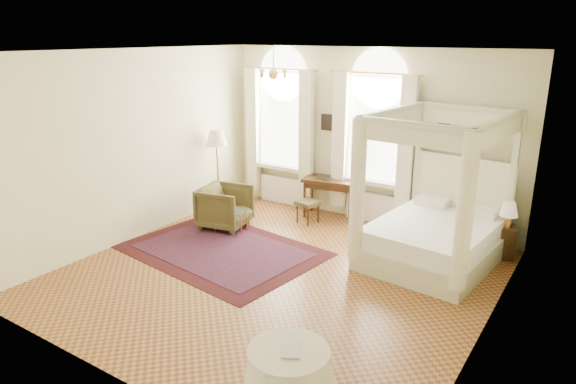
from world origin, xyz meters
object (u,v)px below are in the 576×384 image
object	(u,v)px
canopy_bed	(433,230)
coffee_table	(231,213)
armchair	(225,207)
floor_lamp	(217,142)
nightstand	(502,241)
stool	(308,205)
writing_desk	(330,184)
side_table	(289,380)

from	to	relation	value
canopy_bed	coffee_table	xyz separation A→B (m)	(-3.56, -0.70, -0.19)
armchair	coffee_table	xyz separation A→B (m)	(0.24, -0.11, -0.04)
armchair	floor_lamp	bearing A→B (deg)	36.04
armchair	coffee_table	distance (m)	0.27
canopy_bed	nightstand	world-z (taller)	canopy_bed
stool	floor_lamp	bearing A→B (deg)	-168.04
stool	writing_desk	bearing A→B (deg)	69.74
canopy_bed	side_table	world-z (taller)	canopy_bed
coffee_table	writing_desk	bearing A→B (deg)	55.69
stool	canopy_bed	bearing A→B (deg)	-10.09
armchair	floor_lamp	size ratio (longest dim) A/B	0.51
canopy_bed	writing_desk	size ratio (longest dim) A/B	2.11
stool	side_table	size ratio (longest dim) A/B	0.47
coffee_table	floor_lamp	world-z (taller)	floor_lamp
stool	coffee_table	distance (m)	1.51
floor_lamp	writing_desk	bearing A→B (deg)	23.92
canopy_bed	writing_desk	xyz separation A→B (m)	(-2.40, 0.99, 0.13)
floor_lamp	coffee_table	bearing A→B (deg)	-38.65
canopy_bed	side_table	distance (m)	4.09
writing_desk	coffee_table	bearing A→B (deg)	-124.31
nightstand	coffee_table	bearing A→B (deg)	-160.82
armchair	floor_lamp	distance (m)	1.43
writing_desk	coffee_table	distance (m)	2.07
canopy_bed	floor_lamp	world-z (taller)	canopy_bed
canopy_bed	armchair	bearing A→B (deg)	-171.19
writing_desk	coffee_table	xyz separation A→B (m)	(-1.16, -1.69, -0.32)
writing_desk	armchair	world-z (taller)	armchair
floor_lamp	armchair	bearing A→B (deg)	-42.20
canopy_bed	writing_desk	distance (m)	2.60
stool	armchair	world-z (taller)	armchair
armchair	side_table	world-z (taller)	armchair
writing_desk	armchair	size ratio (longest dim) A/B	1.31
canopy_bed	nightstand	size ratio (longest dim) A/B	4.46
canopy_bed	coffee_table	bearing A→B (deg)	-168.85
nightstand	coffee_table	size ratio (longest dim) A/B	0.79
canopy_bed	side_table	size ratio (longest dim) A/B	2.48
coffee_table	floor_lamp	size ratio (longest dim) A/B	0.40
writing_desk	floor_lamp	size ratio (longest dim) A/B	0.67
side_table	canopy_bed	bearing A→B (deg)	89.22
canopy_bed	floor_lamp	distance (m)	4.60
floor_lamp	side_table	distance (m)	6.19
writing_desk	stool	bearing A→B (deg)	-110.26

